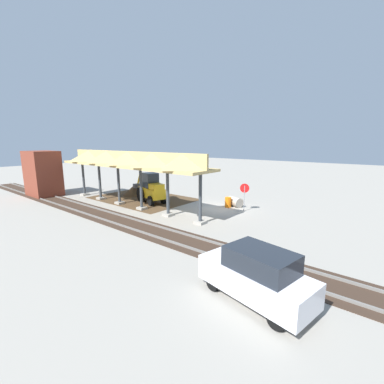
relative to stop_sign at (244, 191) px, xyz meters
name	(u,v)px	position (x,y,z in m)	size (l,w,h in m)	color
ground_plane	(219,209)	(1.97, 0.68, -1.68)	(120.00, 120.00, 0.00)	gray
dirt_work_zone	(143,198)	(10.37, 2.07, -1.68)	(10.11, 7.00, 0.01)	#4C3823
platform_canopy	(128,160)	(8.67, 4.96, 2.48)	(16.89, 3.20, 4.90)	#9E998E
rail_tracks	(156,232)	(1.97, 8.14, -1.65)	(60.00, 2.58, 0.15)	slate
stop_sign	(244,191)	(0.00, 0.00, 0.00)	(0.72, 0.30, 2.33)	gray
backhoe	(151,189)	(8.47, 2.62, -0.42)	(5.41, 2.65, 2.82)	yellow
dirt_mound	(134,195)	(12.43, 1.49, -1.68)	(5.04, 5.04, 2.14)	#4C3823
concrete_pipe	(235,202)	(1.41, -0.97, -1.26)	(1.61, 1.31, 0.84)	#9E9384
brick_utility_building	(43,173)	(19.87, 7.65, 0.70)	(3.63, 2.65, 4.75)	brown
distant_parked_car	(256,275)	(-6.13, 10.81, -0.70)	(4.46, 2.55, 1.98)	silver
traffic_barrel	(228,202)	(1.70, -0.30, -1.23)	(0.56, 0.56, 0.90)	orange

